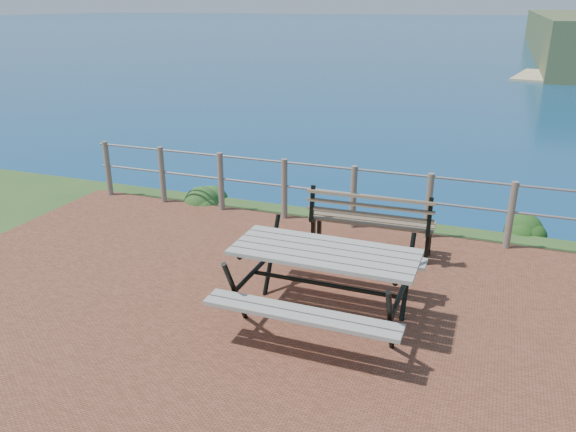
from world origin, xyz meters
The scene contains 7 objects.
ground centered at (0.00, 0.00, 0.00)m, with size 10.00×7.00×0.12m, color brown.
ocean centered at (0.00, 200.00, 0.00)m, with size 1200.00×1200.00×0.00m, color #166285.
safety_railing centered at (0.00, 3.35, 0.57)m, with size 9.40×0.10×1.00m.
picnic_table centered at (0.38, 0.54, 0.54)m, with size 2.00×1.73×0.84m.
park_bench centered at (0.47, 2.52, 0.64)m, with size 1.74×0.48×0.98m.
shrub_lip_west centered at (-2.80, 3.74, 0.00)m, with size 0.74×0.74×0.47m, color #274D1D.
shrub_lip_east centered at (2.65, 4.15, 0.00)m, with size 0.67×0.67×0.37m, color #184415.
Camera 1 is at (1.93, -4.75, 3.36)m, focal length 35.00 mm.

